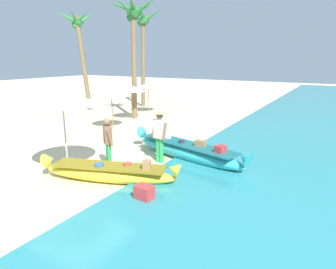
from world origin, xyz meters
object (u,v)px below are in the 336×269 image
boat_yellow_foreground (110,172)px  boat_cyan_midground (187,151)px  person_vendor_hatted (160,132)px  patio_umbrella_large (62,99)px  palm_tree_leaning_seaward (133,22)px  person_tourist_customer (108,141)px  palm_tree_tall_inland (78,31)px  cooler_box (144,194)px  palm_tree_mid_cluster (143,29)px

boat_yellow_foreground → boat_cyan_midground: 2.93m
boat_yellow_foreground → person_vendor_hatted: person_vendor_hatted is taller
patio_umbrella_large → palm_tree_leaning_seaward: palm_tree_leaning_seaward is taller
person_tourist_customer → palm_tree_tall_inland: bearing=139.4°
boat_yellow_foreground → person_tourist_customer: size_ratio=2.49×
person_vendor_hatted → boat_cyan_midground: bearing=46.8°
palm_tree_tall_inland → palm_tree_leaning_seaward: bearing=-10.4°
boat_yellow_foreground → palm_tree_tall_inland: bearing=138.8°
cooler_box → person_tourist_customer: bearing=153.9°
cooler_box → person_vendor_hatted: bearing=118.6°
person_vendor_hatted → person_tourist_customer: size_ratio=1.11×
boat_cyan_midground → palm_tree_tall_inland: size_ratio=0.76×
boat_yellow_foreground → palm_tree_mid_cluster: 14.38m
person_tourist_customer → cooler_box: 2.68m
palm_tree_tall_inland → palm_tree_leaning_seaward: (5.14, -0.94, 0.19)m
boat_yellow_foreground → palm_tree_tall_inland: (-9.90, 8.67, 4.78)m
patio_umbrella_large → person_vendor_hatted: bearing=48.9°
palm_tree_tall_inland → cooler_box: bearing=-38.8°
person_tourist_customer → palm_tree_mid_cluster: bearing=119.5°
cooler_box → palm_tree_mid_cluster: bearing=128.9°
boat_cyan_midground → cooler_box: size_ratio=11.24×
palm_tree_leaning_seaward → palm_tree_tall_inland: bearing=169.6°
person_vendor_hatted → palm_tree_mid_cluster: 12.70m
palm_tree_tall_inland → cooler_box: size_ratio=14.87×
person_vendor_hatted → palm_tree_tall_inland: palm_tree_tall_inland is taller
patio_umbrella_large → cooler_box: size_ratio=5.62×
person_tourist_customer → patio_umbrella_large: 1.80m
patio_umbrella_large → palm_tree_leaning_seaward: bearing=112.4°
palm_tree_mid_cluster → boat_cyan_midground: bearing=-48.5°
palm_tree_mid_cluster → palm_tree_leaning_seaward: bearing=-62.0°
boat_cyan_midground → person_tourist_customer: bearing=-130.7°
person_vendor_hatted → cooler_box: (1.18, -2.61, -0.82)m
person_vendor_hatted → palm_tree_leaning_seaward: (-5.13, 5.67, 4.21)m
boat_cyan_midground → person_vendor_hatted: size_ratio=2.70×
palm_tree_leaning_seaward → boat_cyan_midground: bearing=-40.7°
palm_tree_tall_inland → palm_tree_mid_cluster: 4.26m
person_tourist_customer → cooler_box: size_ratio=3.75×
person_tourist_customer → palm_tree_mid_cluster: 13.21m
boat_yellow_foreground → palm_tree_tall_inland: 14.00m
palm_tree_mid_cluster → palm_tree_tall_inland: bearing=-136.0°
boat_cyan_midground → palm_tree_leaning_seaward: size_ratio=0.75×
palm_tree_mid_cluster → person_tourist_customer: bearing=-60.5°
boat_cyan_midground → cooler_box: bearing=-80.8°
boat_yellow_foreground → palm_tree_leaning_seaward: (-4.77, 7.73, 4.97)m
person_tourist_customer → palm_tree_tall_inland: size_ratio=0.25×
person_tourist_customer → boat_yellow_foreground: bearing=-47.9°
boat_yellow_foreground → cooler_box: (1.54, -0.54, -0.06)m
boat_yellow_foreground → cooler_box: boat_yellow_foreground is taller
person_vendor_hatted → person_tourist_customer: bearing=-129.2°
patio_umbrella_large → palm_tree_mid_cluster: (-5.30, 11.74, 3.03)m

